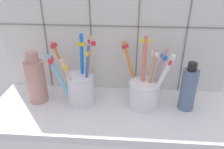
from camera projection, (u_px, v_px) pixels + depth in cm
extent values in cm
cube|color=silver|center=(111.00, 112.00, 58.04)|extent=(64.00, 22.00, 2.00)
cube|color=silver|center=(115.00, 20.00, 58.85)|extent=(64.00, 2.00, 45.00)
cube|color=gray|center=(43.00, 20.00, 59.14)|extent=(0.30, 0.20, 45.00)
cube|color=gray|center=(90.00, 21.00, 58.29)|extent=(0.30, 0.20, 45.00)
cube|color=gray|center=(139.00, 22.00, 57.45)|extent=(0.30, 0.20, 45.00)
cube|color=gray|center=(189.00, 22.00, 56.61)|extent=(0.30, 0.20, 45.00)
cube|color=gray|center=(114.00, 26.00, 58.48)|extent=(64.00, 0.20, 0.30)
cylinder|color=silver|center=(81.00, 89.00, 58.83)|extent=(7.14, 7.14, 8.11)
torus|color=silver|center=(80.00, 76.00, 56.97)|extent=(7.28, 7.28, 0.50)
cylinder|color=beige|center=(71.00, 82.00, 55.82)|extent=(4.46, 4.00, 13.80)
cube|color=yellow|center=(65.00, 67.00, 52.97)|extent=(2.07, 2.14, 1.28)
cylinder|color=#1E75F7|center=(82.00, 68.00, 57.67)|extent=(1.47, 2.41, 18.35)
cube|color=yellow|center=(81.00, 44.00, 55.08)|extent=(2.35, 1.49, 0.97)
cylinder|color=#E1B790|center=(91.00, 69.00, 57.96)|extent=(2.70, 2.56, 17.70)
cube|color=#E5333F|center=(92.00, 43.00, 55.05)|extent=(2.34, 2.47, 1.02)
cylinder|color=orange|center=(65.00, 71.00, 59.23)|extent=(6.62, 2.25, 15.98)
cube|color=#E5333F|center=(54.00, 46.00, 56.76)|extent=(1.47, 2.25, 1.23)
cylinder|color=#3B6CB6|center=(87.00, 75.00, 56.14)|extent=(2.43, 0.88, 16.39)
cube|color=yellow|center=(88.00, 53.00, 53.23)|extent=(0.91, 2.37, 0.92)
cylinder|color=#6FC3E7|center=(61.00, 81.00, 56.01)|extent=(5.94, 1.82, 14.39)
cube|color=#E5333F|center=(51.00, 60.00, 53.28)|extent=(1.51, 2.68, 1.24)
cylinder|color=white|center=(144.00, 94.00, 58.08)|extent=(7.99, 7.99, 6.55)
torus|color=silver|center=(144.00, 83.00, 56.58)|extent=(8.09, 8.09, 0.50)
cylinder|color=tan|center=(151.00, 77.00, 56.68)|extent=(2.85, 2.30, 15.09)
cube|color=white|center=(155.00, 54.00, 54.08)|extent=(1.83, 2.24, 1.08)
cylinder|color=orange|center=(131.00, 70.00, 60.32)|extent=(5.72, 4.94, 15.41)
cube|color=#E5333F|center=(125.00, 46.00, 58.92)|extent=(2.04, 2.18, 1.16)
cylinder|color=#B69A9A|center=(157.00, 77.00, 56.80)|extent=(4.94, 2.31, 15.34)
cube|color=blue|center=(164.00, 57.00, 54.53)|extent=(1.62, 2.63, 1.12)
cylinder|color=white|center=(160.00, 82.00, 54.78)|extent=(5.96, 2.53, 15.18)
cube|color=#E5333F|center=(170.00, 61.00, 51.63)|extent=(1.54, 2.52, 1.18)
cylinder|color=#E67566|center=(144.00, 70.00, 56.80)|extent=(1.31, 2.66, 18.08)
cube|color=yellow|center=(146.00, 41.00, 53.77)|extent=(2.56, 0.94, 1.00)
cylinder|color=tan|center=(36.00, 82.00, 58.94)|extent=(5.04, 5.04, 11.56)
cylinder|color=tan|center=(32.00, 57.00, 55.66)|extent=(3.13, 3.13, 2.78)
cylinder|color=slate|center=(188.00, 90.00, 55.74)|extent=(4.01, 4.01, 11.02)
cylinder|color=black|center=(192.00, 67.00, 52.76)|extent=(2.20, 2.20, 2.00)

